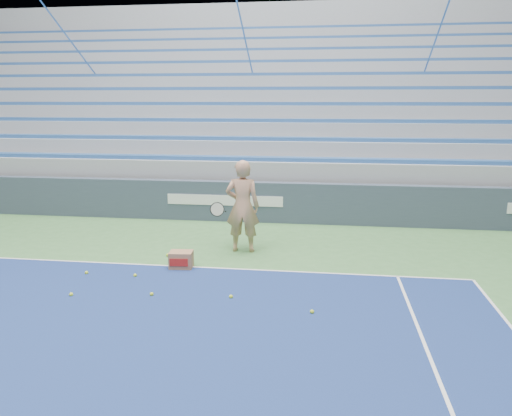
{
  "coord_description": "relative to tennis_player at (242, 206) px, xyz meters",
  "views": [
    {
      "loc": [
        2.68,
        2.65,
        3.3
      ],
      "look_at": [
        1.33,
        12.38,
        1.15
      ],
      "focal_mm": 35.0,
      "sensor_mm": 36.0,
      "label": 1
    }
  ],
  "objects": [
    {
      "name": "sponsor_barrier",
      "position": [
        -0.93,
        2.76,
        -0.47
      ],
      "size": [
        30.0,
        0.32,
        1.1
      ],
      "color": "#364152",
      "rests_on": "ground"
    },
    {
      "name": "bleachers",
      "position": [
        -0.93,
        8.48,
        1.34
      ],
      "size": [
        31.0,
        9.15,
        7.3
      ],
      "color": "#999BA1",
      "rests_on": "ground"
    },
    {
      "name": "tennis_player",
      "position": [
        0.0,
        0.0,
        0.0
      ],
      "size": [
        0.98,
        0.87,
        2.03
      ],
      "color": "tan",
      "rests_on": "ground"
    },
    {
      "name": "ball_box",
      "position": [
        -1.03,
        -1.3,
        -0.85
      ],
      "size": [
        0.48,
        0.39,
        0.34
      ],
      "color": "#996B4A",
      "rests_on": "ground"
    },
    {
      "name": "tennis_ball_0",
      "position": [
        -2.48,
        -2.98,
        -0.98
      ],
      "size": [
        0.07,
        0.07,
        0.07
      ],
      "primitive_type": "sphere",
      "color": "#D9EF31",
      "rests_on": "ground"
    },
    {
      "name": "tennis_ball_1",
      "position": [
        -1.75,
        -1.92,
        -0.98
      ],
      "size": [
        0.07,
        0.07,
        0.07
      ],
      "primitive_type": "sphere",
      "color": "#D9EF31",
      "rests_on": "ground"
    },
    {
      "name": "tennis_ball_2",
      "position": [
        -1.12,
        -2.78,
        -0.98
      ],
      "size": [
        0.07,
        0.07,
        0.07
      ],
      "primitive_type": "sphere",
      "color": "#D9EF31",
      "rests_on": "ground"
    },
    {
      "name": "tennis_ball_3",
      "position": [
        0.25,
        -2.7,
        -0.98
      ],
      "size": [
        0.07,
        0.07,
        0.07
      ],
      "primitive_type": "sphere",
      "color": "#D9EF31",
      "rests_on": "ground"
    },
    {
      "name": "tennis_ball_4",
      "position": [
        -2.73,
        -1.91,
        -0.98
      ],
      "size": [
        0.07,
        0.07,
        0.07
      ],
      "primitive_type": "sphere",
      "color": "#D9EF31",
      "rests_on": "ground"
    },
    {
      "name": "tennis_ball_5",
      "position": [
        1.62,
        -3.13,
        -0.98
      ],
      "size": [
        0.07,
        0.07,
        0.07
      ],
      "primitive_type": "sphere",
      "color": "#D9EF31",
      "rests_on": "ground"
    },
    {
      "name": "tennis_ball_6",
      "position": [
        -1.53,
        -0.63,
        -0.98
      ],
      "size": [
        0.07,
        0.07,
        0.07
      ],
      "primitive_type": "sphere",
      "color": "#D9EF31",
      "rests_on": "ground"
    }
  ]
}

